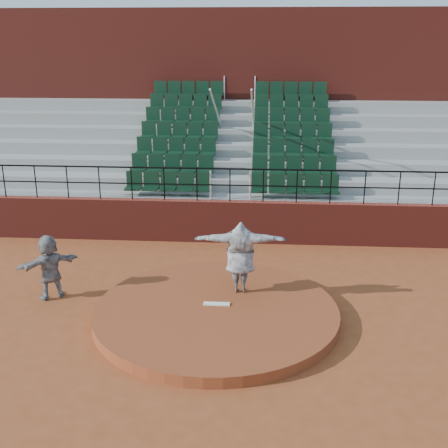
# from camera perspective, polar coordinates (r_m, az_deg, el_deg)

# --- Properties ---
(ground) EXTENTS (90.00, 90.00, 0.00)m
(ground) POSITION_cam_1_polar(r_m,az_deg,el_deg) (12.86, -0.81, -9.47)
(ground) COLOR brown
(ground) RESTS_ON ground
(pitchers_mound) EXTENTS (5.50, 5.50, 0.25)m
(pitchers_mound) POSITION_cam_1_polar(r_m,az_deg,el_deg) (12.80, -0.81, -8.98)
(pitchers_mound) COLOR brown
(pitchers_mound) RESTS_ON ground
(pitching_rubber) EXTENTS (0.60, 0.15, 0.03)m
(pitching_rubber) POSITION_cam_1_polar(r_m,az_deg,el_deg) (12.87, -0.76, -8.12)
(pitching_rubber) COLOR white
(pitching_rubber) RESTS_ON pitchers_mound
(boundary_wall) EXTENTS (24.00, 0.30, 1.30)m
(boundary_wall) POSITION_cam_1_polar(r_m,az_deg,el_deg) (17.21, 0.60, 0.25)
(boundary_wall) COLOR maroon
(boundary_wall) RESTS_ON ground
(wall_railing) EXTENTS (24.04, 0.05, 1.03)m
(wall_railing) POSITION_cam_1_polar(r_m,az_deg,el_deg) (16.83, 0.61, 4.72)
(wall_railing) COLOR black
(wall_railing) RESTS_ON boundary_wall
(seating_deck) EXTENTS (24.00, 5.97, 4.63)m
(seating_deck) POSITION_cam_1_polar(r_m,az_deg,el_deg) (20.52, 1.24, 5.50)
(seating_deck) COLOR gray
(seating_deck) RESTS_ON ground
(press_box_facade) EXTENTS (24.00, 3.00, 7.10)m
(press_box_facade) POSITION_cam_1_polar(r_m,az_deg,el_deg) (24.07, 1.76, 12.53)
(press_box_facade) COLOR maroon
(press_box_facade) RESTS_ON ground
(pitcher) EXTENTS (2.16, 0.64, 1.74)m
(pitcher) POSITION_cam_1_polar(r_m,az_deg,el_deg) (13.20, 1.66, -3.36)
(pitcher) COLOR black
(pitcher) RESTS_ON pitchers_mound
(fielder) EXTENTS (1.47, 1.26, 1.60)m
(fielder) POSITION_cam_1_polar(r_m,az_deg,el_deg) (14.11, -17.31, -4.17)
(fielder) COLOR black
(fielder) RESTS_ON ground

